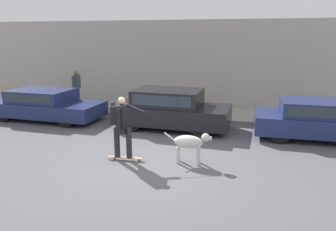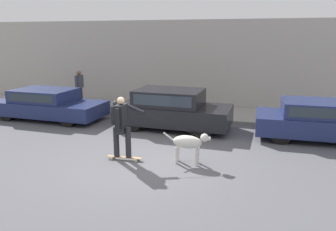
{
  "view_description": "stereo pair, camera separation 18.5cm",
  "coord_description": "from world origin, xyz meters",
  "px_view_note": "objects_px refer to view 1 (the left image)",
  "views": [
    {
      "loc": [
        2.66,
        -7.56,
        3.18
      ],
      "look_at": [
        0.35,
        1.31,
        0.95
      ],
      "focal_mm": 35.0,
      "sensor_mm": 36.0,
      "label": 1
    },
    {
      "loc": [
        2.84,
        -7.51,
        3.18
      ],
      "look_at": [
        0.35,
        1.31,
        0.95
      ],
      "focal_mm": 35.0,
      "sensor_mm": 36.0,
      "label": 2
    }
  ],
  "objects_px": {
    "parked_car_2": "(318,120)",
    "pedestrian_with_bag": "(76,86)",
    "parked_car_0": "(45,105)",
    "fire_hydrant": "(113,109)",
    "dog": "(190,142)",
    "skateboarder": "(123,125)",
    "parked_car_1": "(171,109)"
  },
  "relations": [
    {
      "from": "parked_car_0",
      "to": "parked_car_2",
      "type": "height_order",
      "value": "parked_car_2"
    },
    {
      "from": "parked_car_2",
      "to": "pedestrian_with_bag",
      "type": "relative_size",
      "value": 2.53
    },
    {
      "from": "pedestrian_with_bag",
      "to": "parked_car_2",
      "type": "bearing_deg",
      "value": 165.42
    },
    {
      "from": "pedestrian_with_bag",
      "to": "dog",
      "type": "bearing_deg",
      "value": 137.72
    },
    {
      "from": "parked_car_2",
      "to": "dog",
      "type": "bearing_deg",
      "value": -139.58
    },
    {
      "from": "skateboarder",
      "to": "fire_hydrant",
      "type": "distance_m",
      "value": 4.72
    },
    {
      "from": "parked_car_2",
      "to": "parked_car_0",
      "type": "bearing_deg",
      "value": 179.23
    },
    {
      "from": "parked_car_0",
      "to": "fire_hydrant",
      "type": "xyz_separation_m",
      "value": [
        2.46,
        0.86,
        -0.22
      ]
    },
    {
      "from": "dog",
      "to": "fire_hydrant",
      "type": "relative_size",
      "value": 1.8
    },
    {
      "from": "parked_car_1",
      "to": "skateboarder",
      "type": "bearing_deg",
      "value": -95.55
    },
    {
      "from": "parked_car_0",
      "to": "parked_car_1",
      "type": "distance_m",
      "value": 5.04
    },
    {
      "from": "parked_car_2",
      "to": "skateboarder",
      "type": "xyz_separation_m",
      "value": [
        -5.23,
        -3.31,
        0.35
      ]
    },
    {
      "from": "parked_car_2",
      "to": "skateboarder",
      "type": "distance_m",
      "value": 6.2
    },
    {
      "from": "parked_car_2",
      "to": "skateboarder",
      "type": "bearing_deg",
      "value": -148.41
    },
    {
      "from": "skateboarder",
      "to": "parked_car_1",
      "type": "bearing_deg",
      "value": 79.02
    },
    {
      "from": "dog",
      "to": "parked_car_2",
      "type": "bearing_deg",
      "value": 41.03
    },
    {
      "from": "fire_hydrant",
      "to": "skateboarder",
      "type": "bearing_deg",
      "value": -62.91
    },
    {
      "from": "dog",
      "to": "pedestrian_with_bag",
      "type": "xyz_separation_m",
      "value": [
        -6.19,
        5.28,
        0.43
      ]
    },
    {
      "from": "dog",
      "to": "skateboarder",
      "type": "bearing_deg",
      "value": -172.4
    },
    {
      "from": "parked_car_0",
      "to": "dog",
      "type": "xyz_separation_m",
      "value": [
        6.31,
        -3.08,
        -0.02
      ]
    },
    {
      "from": "dog",
      "to": "pedestrian_with_bag",
      "type": "relative_size",
      "value": 0.78
    },
    {
      "from": "parked_car_2",
      "to": "pedestrian_with_bag",
      "type": "height_order",
      "value": "pedestrian_with_bag"
    },
    {
      "from": "parked_car_1",
      "to": "skateboarder",
      "type": "height_order",
      "value": "skateboarder"
    },
    {
      "from": "parked_car_1",
      "to": "fire_hydrant",
      "type": "relative_size",
      "value": 5.89
    },
    {
      "from": "pedestrian_with_bag",
      "to": "fire_hydrant",
      "type": "xyz_separation_m",
      "value": [
        2.35,
        -1.34,
        -0.63
      ]
    },
    {
      "from": "dog",
      "to": "skateboarder",
      "type": "relative_size",
      "value": 0.48
    },
    {
      "from": "parked_car_1",
      "to": "parked_car_2",
      "type": "distance_m",
      "value": 4.78
    },
    {
      "from": "parked_car_0",
      "to": "pedestrian_with_bag",
      "type": "relative_size",
      "value": 2.84
    },
    {
      "from": "skateboarder",
      "to": "pedestrian_with_bag",
      "type": "relative_size",
      "value": 1.62
    },
    {
      "from": "parked_car_1",
      "to": "pedestrian_with_bag",
      "type": "xyz_separation_m",
      "value": [
        -4.93,
        2.2,
        0.31
      ]
    },
    {
      "from": "parked_car_0",
      "to": "fire_hydrant",
      "type": "distance_m",
      "value": 2.62
    },
    {
      "from": "parked_car_0",
      "to": "parked_car_1",
      "type": "bearing_deg",
      "value": 2.13
    }
  ]
}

